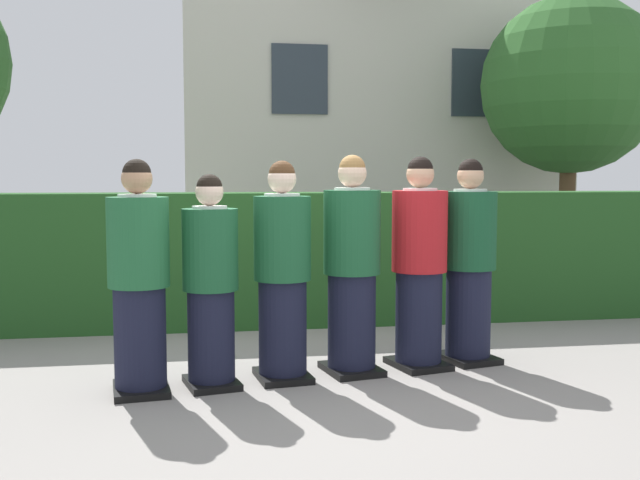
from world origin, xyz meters
name	(u,v)px	position (x,y,z in m)	size (l,w,h in m)	color
ground_plane	(320,376)	(0.00, 0.00, 0.00)	(60.00, 60.00, 0.00)	gray
student_front_row_0	(139,283)	(-1.32, -0.23, 0.79)	(0.44, 0.52, 1.65)	black
student_front_row_1	(211,287)	(-0.83, -0.15, 0.74)	(0.44, 0.53, 1.55)	black
student_front_row_2	(282,276)	(-0.29, -0.04, 0.78)	(0.44, 0.52, 1.65)	black
student_front_row_3	(352,270)	(0.26, 0.06, 0.81)	(0.48, 0.55, 1.70)	black
student_in_red_blazer	(419,268)	(0.82, 0.14, 0.80)	(0.49, 0.56, 1.69)	black
student_front_row_5	(469,266)	(1.29, 0.27, 0.80)	(0.49, 0.57, 1.68)	black
hedge	(288,258)	(0.00, 2.09, 0.68)	(9.57, 0.70, 1.37)	#214C1E
school_building_main	(367,67)	(2.18, 8.06, 3.56)	(7.01, 3.70, 6.94)	beige
oak_tree_right	(570,86)	(4.59, 4.95, 2.89)	(2.65, 2.65, 4.22)	brown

